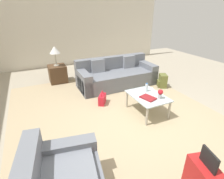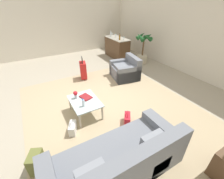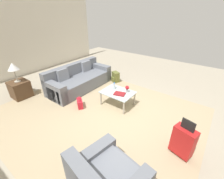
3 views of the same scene
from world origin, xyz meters
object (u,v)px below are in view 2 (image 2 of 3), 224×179
couch (119,164)px  coffee_table (85,103)px  water_bottle (83,103)px  flower_vase (75,94)px  wine_bottle_amber (120,37)px  bar_console (117,47)px  backpack_olive (37,163)px  coffee_table_book (86,97)px  potted_palm (143,49)px  wine_glass_left_of_centre (116,35)px  wine_glass_right_of_centre (119,36)px  wine_glass_leftmost (112,34)px  wine_bottle_clear (111,34)px  suitcase_red (83,70)px  wine_glass_rightmost (124,38)px  handbag_white (73,128)px  handbag_red (127,119)px  armchair (126,70)px

couch → coffee_table: (-1.80, 0.10, 0.09)m
water_bottle → flower_vase: bearing=-173.2°
flower_vase → wine_bottle_amber: size_ratio=0.68×
coffee_table → bar_console: bearing=138.5°
backpack_olive → coffee_table: bearing=127.9°
coffee_table_book → potted_palm: 4.18m
wine_glass_left_of_centre → wine_glass_right_of_centre: (0.34, -0.02, 0.00)m
wine_glass_leftmost → wine_bottle_clear: 0.15m
suitcase_red → couch: bearing=-11.9°
coffee_table → wine_glass_rightmost: (-2.99, 3.15, 0.70)m
wine_bottle_amber → bar_console: bearing=163.7°
flower_vase → wine_glass_left_of_centre: 4.78m
wine_glass_right_of_centre → handbag_white: wine_glass_right_of_centre is taller
flower_vase → handbag_red: (1.04, 0.91, -0.43)m
couch → coffee_table_book: size_ratio=7.65×
bar_console → wine_bottle_clear: size_ratio=4.99×
wine_glass_left_of_centre → flower_vase: bearing=-43.5°
flower_vase → wine_bottle_clear: bearing=139.9°
water_bottle → wine_glass_leftmost: wine_glass_leftmost is taller
wine_glass_rightmost → couch: bearing=-34.2°
water_bottle → wine_bottle_clear: wine_bottle_clear is taller
couch → bar_console: size_ratio=1.58×
flower_vase → handbag_red: bearing=41.4°
couch → wine_glass_rightmost: wine_glass_rightmost is taller
suitcase_red → bar_console: bearing=122.0°
wine_glass_rightmost → backpack_olive: wine_glass_rightmost is taller
coffee_table → flower_vase: bearing=-145.7°
water_bottle → wine_bottle_amber: (-3.27, 3.07, 0.56)m
couch → wine_glass_leftmost: 6.67m
flower_vase → wine_bottle_amber: 4.26m
coffee_table → flower_vase: size_ratio=4.44×
coffee_table → wine_glass_rightmost: wine_glass_rightmost is taller
wine_glass_leftmost → bar_console: bearing=0.6°
couch → flower_vase: size_ratio=11.53×
wine_bottle_clear → suitcase_red: (1.93, -2.27, -0.73)m
wine_glass_right_of_centre → water_bottle: bearing=-42.2°
handbag_white → suitcase_red: bearing=154.1°
potted_palm → flower_vase: bearing=-62.8°
water_bottle → wine_glass_left_of_centre: wine_glass_left_of_centre is taller
couch → suitcase_red: suitcase_red is taller
wine_glass_leftmost → wine_glass_rightmost: same height
wine_glass_rightmost → wine_bottle_amber: size_ratio=0.51×
potted_palm → couch: bearing=-43.6°
bar_console → wine_glass_right_of_centre: 0.60m
water_bottle → handbag_red: (0.62, 0.86, -0.40)m
coffee_table_book → potted_palm: potted_palm is taller
potted_palm → backpack_olive: bearing=-57.3°
coffee_table_book → backpack_olive: size_ratio=0.77×
flower_vase → handbag_white: bearing=-27.0°
armchair → wine_glass_left_of_centre: (-2.38, 0.95, 0.79)m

